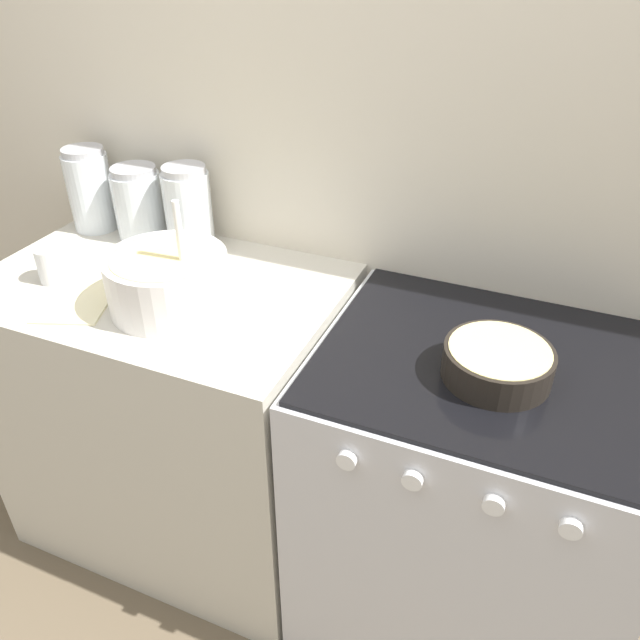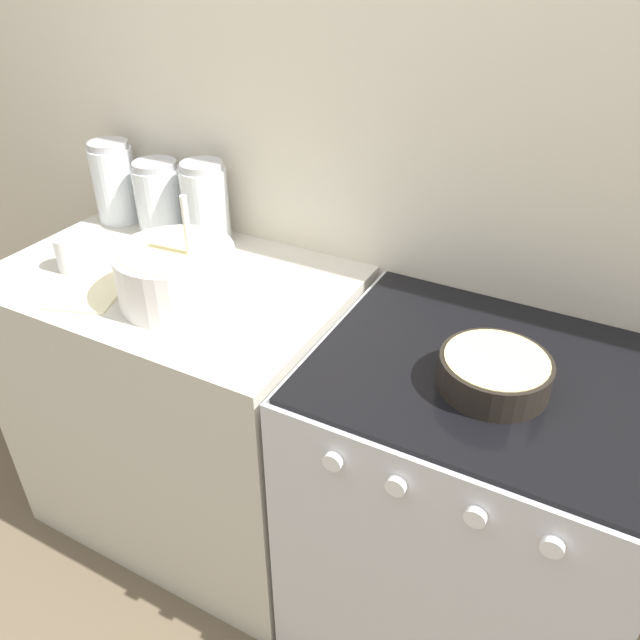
{
  "view_description": "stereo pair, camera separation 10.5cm",
  "coord_description": "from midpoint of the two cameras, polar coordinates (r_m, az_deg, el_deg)",
  "views": [
    {
      "loc": [
        0.47,
        -0.83,
        1.72
      ],
      "look_at": [
        0.02,
        0.25,
        0.96
      ],
      "focal_mm": 35.0,
      "sensor_mm": 36.0,
      "label": 1
    },
    {
      "loc": [
        0.57,
        -0.78,
        1.72
      ],
      "look_at": [
        0.02,
        0.25,
        0.96
      ],
      "focal_mm": 35.0,
      "sensor_mm": 36.0,
      "label": 2
    }
  ],
  "objects": [
    {
      "name": "storage_jar_middle",
      "position": [
        1.94,
        -17.72,
        9.71
      ],
      "size": [
        0.14,
        0.14,
        0.21
      ],
      "color": "silver",
      "rests_on": "countertop_cabinet"
    },
    {
      "name": "baking_pan",
      "position": [
        1.32,
        13.76,
        -3.83
      ],
      "size": [
        0.23,
        0.23,
        0.07
      ],
      "color": "black",
      "rests_on": "stove"
    },
    {
      "name": "countertop_cabinet",
      "position": [
        1.96,
        -14.37,
        -8.38
      ],
      "size": [
        0.95,
        0.63,
        0.91
      ],
      "color": "beige",
      "rests_on": "ground_plane"
    },
    {
      "name": "wall_back",
      "position": [
        1.63,
        3.16,
        14.48
      ],
      "size": [
        4.9,
        0.05,
        2.4
      ],
      "color": "beige",
      "rests_on": "ground_plane"
    },
    {
      "name": "recipe_page",
      "position": [
        1.71,
        -22.61,
        2.09
      ],
      "size": [
        0.24,
        0.31,
        0.01
      ],
      "color": "beige",
      "rests_on": "countertop_cabinet"
    },
    {
      "name": "storage_jar_right",
      "position": [
        1.83,
        -13.54,
        9.41
      ],
      "size": [
        0.13,
        0.13,
        0.24
      ],
      "color": "silver",
      "rests_on": "countertop_cabinet"
    },
    {
      "name": "storage_jar_left",
      "position": [
        2.04,
        -21.6,
        10.59
      ],
      "size": [
        0.13,
        0.13,
        0.25
      ],
      "color": "silver",
      "rests_on": "countertop_cabinet"
    },
    {
      "name": "stove",
      "position": [
        1.69,
        11.2,
        -16.13
      ],
      "size": [
        0.75,
        0.64,
        0.91
      ],
      "color": "silver",
      "rests_on": "ground_plane"
    },
    {
      "name": "mixing_bowl",
      "position": [
        1.55,
        -15.65,
        3.68
      ],
      "size": [
        0.29,
        0.29,
        0.28
      ],
      "color": "white",
      "rests_on": "countertop_cabinet"
    },
    {
      "name": "tin_can",
      "position": [
        1.79,
        -24.92,
        4.58
      ],
      "size": [
        0.07,
        0.07,
        0.09
      ],
      "color": "silver",
      "rests_on": "countertop_cabinet"
    }
  ]
}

